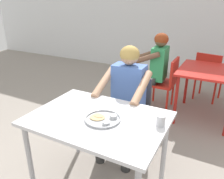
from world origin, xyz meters
TOP-DOWN VIEW (x-y plane):
  - table_foreground at (0.07, 0.06)m, footprint 1.09×0.78m
  - thali_tray at (0.13, 0.04)m, footprint 0.29×0.29m
  - drinking_cup at (0.56, 0.17)m, footprint 0.07×0.07m
  - chair_foreground at (0.03, 0.90)m, footprint 0.41×0.41m
  - diner_foreground at (0.03, 0.69)m, footprint 0.50×0.56m
  - table_background_red at (0.73, 1.92)m, footprint 0.77×0.88m
  - chair_red_left at (0.15, 1.96)m, footprint 0.40×0.44m
  - chair_red_far at (0.68, 2.59)m, footprint 0.49×0.48m
  - patron_background at (-0.07, 1.91)m, footprint 0.56×0.51m

SIDE VIEW (x-z plane):
  - chair_foreground at x=0.03m, z-range 0.07..0.87m
  - chair_red_left at x=0.15m, z-range 0.07..0.89m
  - chair_red_far at x=0.68m, z-range 0.08..0.91m
  - table_background_red at x=0.73m, z-range 0.28..1.02m
  - table_foreground at x=0.07m, z-range 0.29..1.04m
  - patron_background at x=-0.07m, z-range 0.12..1.30m
  - diner_foreground at x=0.03m, z-range 0.11..1.31m
  - thali_tray at x=0.13m, z-range 0.74..0.78m
  - drinking_cup at x=0.56m, z-range 0.75..0.84m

